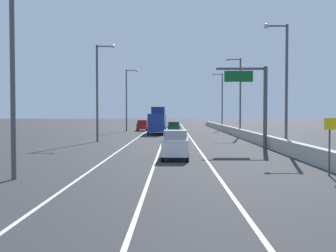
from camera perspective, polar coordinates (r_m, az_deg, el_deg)
name	(u,v)px	position (r m, az deg, el deg)	size (l,w,h in m)	color
ground_plane	(178,132)	(69.32, 1.38, -0.81)	(320.00, 320.00, 0.00)	#2D2D30
lane_stripe_left	(142,134)	(60.51, -3.73, -1.21)	(0.16, 130.00, 0.00)	silver
lane_stripe_center	(165,134)	(60.34, -0.42, -1.21)	(0.16, 130.00, 0.00)	silver
lane_stripe_right	(188,134)	(60.38, 2.90, -1.21)	(0.16, 130.00, 0.00)	silver
jersey_barrier_right	(252,137)	(46.22, 12.00, -1.52)	(0.60, 120.00, 1.10)	#B2ADA3
overhead_sign_gantry	(257,97)	(37.18, 12.71, 4.09)	(4.68, 0.36, 7.50)	#47474C
speed_advisory_sign	(330,142)	(22.27, 22.21, -2.12)	(0.60, 0.11, 3.00)	#4C4C51
lamp_post_right_second	(284,78)	(36.07, 16.31, 6.58)	(2.14, 0.44, 11.01)	#4C4C51
lamp_post_right_third	(239,92)	(56.82, 10.12, 4.88)	(2.14, 0.44, 11.01)	#4C4C51
lamp_post_right_fourth	(221,98)	(77.96, 7.62, 4.08)	(2.14, 0.44, 11.01)	#4C4C51
lamp_post_left_near	(17,51)	(20.93, -20.86, 10.01)	(2.14, 0.44, 11.01)	#4C4C51
lamp_post_left_mid	(99,86)	(45.77, -9.87, 5.62)	(2.14, 0.44, 11.01)	#4C4C51
lamp_post_left_far	(128,96)	(71.04, -5.81, 4.30)	(2.14, 0.44, 11.01)	#4C4C51
car_red_0	(142,125)	(72.77, -3.71, 0.09)	(1.95, 4.17, 1.98)	red
car_green_1	(173,128)	(62.55, 0.79, -0.24)	(2.07, 4.72, 1.89)	#196033
car_white_2	(176,145)	(28.12, 1.09, -2.68)	(1.97, 4.52, 2.06)	white
box_truck	(157,121)	(61.78, -1.52, 0.66)	(2.57, 9.74, 4.24)	navy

